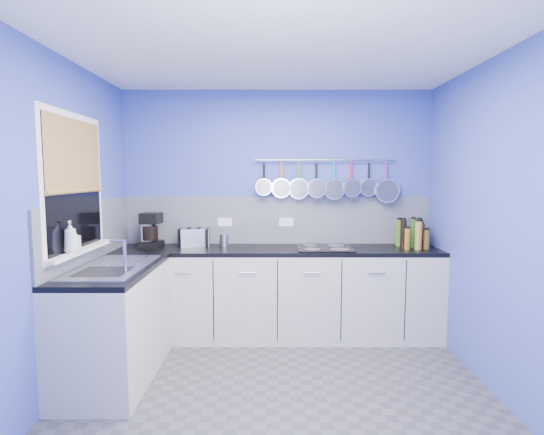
{
  "coord_description": "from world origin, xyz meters",
  "views": [
    {
      "loc": [
        -0.04,
        -2.98,
        1.62
      ],
      "look_at": [
        -0.05,
        0.75,
        1.25
      ],
      "focal_mm": 28.05,
      "sensor_mm": 36.0,
      "label": 1
    }
  ],
  "objects_px": {
    "canister": "(224,240)",
    "hob": "(324,248)",
    "soap_bottle_b": "(75,240)",
    "paper_towel": "(147,235)",
    "soap_bottle_a": "(70,237)",
    "coffee_maker": "(151,230)",
    "toaster": "(194,237)"
  },
  "relations": [
    {
      "from": "canister",
      "to": "soap_bottle_a",
      "type": "bearing_deg",
      "value": -128.81
    },
    {
      "from": "canister",
      "to": "hob",
      "type": "relative_size",
      "value": 0.23
    },
    {
      "from": "soap_bottle_b",
      "to": "coffee_maker",
      "type": "xyz_separation_m",
      "value": [
        0.27,
        1.06,
        -0.06
      ]
    },
    {
      "from": "soap_bottle_a",
      "to": "toaster",
      "type": "height_order",
      "value": "soap_bottle_a"
    },
    {
      "from": "canister",
      "to": "hob",
      "type": "distance_m",
      "value": 1.02
    },
    {
      "from": "coffee_maker",
      "to": "canister",
      "type": "distance_m",
      "value": 0.74
    },
    {
      "from": "hob",
      "to": "paper_towel",
      "type": "bearing_deg",
      "value": 177.91
    },
    {
      "from": "toaster",
      "to": "canister",
      "type": "xyz_separation_m",
      "value": [
        0.31,
        0.02,
        -0.03
      ]
    },
    {
      "from": "paper_towel",
      "to": "toaster",
      "type": "height_order",
      "value": "paper_towel"
    },
    {
      "from": "soap_bottle_b",
      "to": "hob",
      "type": "height_order",
      "value": "soap_bottle_b"
    },
    {
      "from": "coffee_maker",
      "to": "hob",
      "type": "xyz_separation_m",
      "value": [
        1.73,
        -0.06,
        -0.17
      ]
    },
    {
      "from": "paper_towel",
      "to": "canister",
      "type": "height_order",
      "value": "paper_towel"
    },
    {
      "from": "soap_bottle_b",
      "to": "canister",
      "type": "height_order",
      "value": "soap_bottle_b"
    },
    {
      "from": "soap_bottle_a",
      "to": "paper_towel",
      "type": "xyz_separation_m",
      "value": [
        0.22,
        1.14,
        -0.15
      ]
    },
    {
      "from": "coffee_maker",
      "to": "toaster",
      "type": "relative_size",
      "value": 1.23
    },
    {
      "from": "paper_towel",
      "to": "coffee_maker",
      "type": "height_order",
      "value": "coffee_maker"
    },
    {
      "from": "soap_bottle_b",
      "to": "paper_towel",
      "type": "distance_m",
      "value": 1.09
    },
    {
      "from": "soap_bottle_a",
      "to": "toaster",
      "type": "distance_m",
      "value": 1.4
    },
    {
      "from": "soap_bottle_b",
      "to": "canister",
      "type": "xyz_separation_m",
      "value": [
        0.99,
        1.16,
        -0.17
      ]
    },
    {
      "from": "soap_bottle_b",
      "to": "toaster",
      "type": "xyz_separation_m",
      "value": [
        0.68,
        1.14,
        -0.15
      ]
    },
    {
      "from": "paper_towel",
      "to": "coffee_maker",
      "type": "xyz_separation_m",
      "value": [
        0.04,
        -0.0,
        0.05
      ]
    },
    {
      "from": "soap_bottle_a",
      "to": "canister",
      "type": "xyz_separation_m",
      "value": [
        0.99,
        1.23,
        -0.21
      ]
    },
    {
      "from": "soap_bottle_b",
      "to": "canister",
      "type": "bearing_deg",
      "value": 49.51
    },
    {
      "from": "soap_bottle_a",
      "to": "canister",
      "type": "bearing_deg",
      "value": 51.19
    },
    {
      "from": "coffee_maker",
      "to": "toaster",
      "type": "bearing_deg",
      "value": 17.6
    },
    {
      "from": "coffee_maker",
      "to": "hob",
      "type": "distance_m",
      "value": 1.74
    },
    {
      "from": "toaster",
      "to": "canister",
      "type": "bearing_deg",
      "value": -14.29
    },
    {
      "from": "hob",
      "to": "coffee_maker",
      "type": "bearing_deg",
      "value": 177.99
    },
    {
      "from": "soap_bottle_a",
      "to": "hob",
      "type": "distance_m",
      "value": 2.28
    },
    {
      "from": "hob",
      "to": "soap_bottle_b",
      "type": "bearing_deg",
      "value": -153.42
    },
    {
      "from": "soap_bottle_b",
      "to": "paper_towel",
      "type": "relative_size",
      "value": 0.69
    },
    {
      "from": "toaster",
      "to": "paper_towel",
      "type": "bearing_deg",
      "value": 170.86
    }
  ]
}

